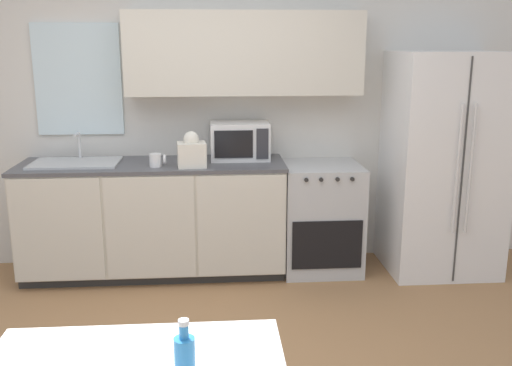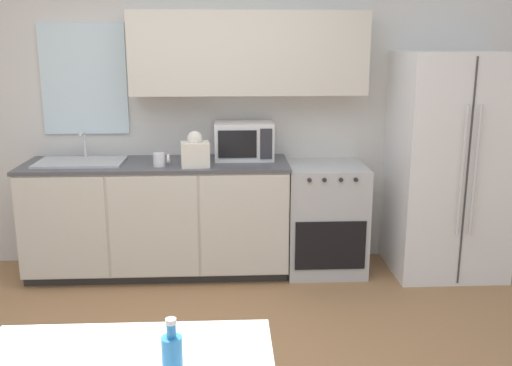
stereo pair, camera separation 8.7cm
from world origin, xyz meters
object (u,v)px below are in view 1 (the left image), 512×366
refrigerator (443,164)px  coffee_mug (157,160)px  microwave (240,141)px  drink_bottle (185,358)px  oven_range (320,217)px

refrigerator → coffee_mug: refrigerator is taller
microwave → drink_bottle: size_ratio=2.09×
refrigerator → drink_bottle: bearing=-126.0°
refrigerator → coffee_mug: 2.33m
oven_range → microwave: 0.93m
oven_range → coffee_mug: size_ratio=7.01×
refrigerator → microwave: size_ratio=3.79×
refrigerator → coffee_mug: bearing=-177.7°
oven_range → drink_bottle: size_ratio=3.94×
microwave → drink_bottle: microwave is taller
microwave → drink_bottle: bearing=-96.4°
drink_bottle → oven_range: bearing=70.5°
refrigerator → drink_bottle: 3.39m
coffee_mug → microwave: bearing=21.6°
refrigerator → microwave: bearing=174.2°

